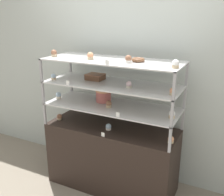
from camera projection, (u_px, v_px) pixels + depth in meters
The scene contains 26 objects.
ground_plane at pixel (112, 184), 3.07m from camera, with size 20.00×20.00×0.00m, color gray.
back_wall at pixel (128, 69), 3.02m from camera, with size 8.00×0.05×2.60m.
display_base at pixel (112, 157), 2.96m from camera, with size 1.42×0.55×0.74m.
display_riser_lower at pixel (112, 107), 2.77m from camera, with size 1.42×0.55×0.24m.
display_riser_middle at pixel (112, 85), 2.70m from camera, with size 1.42×0.55×0.24m.
display_riser_upper at pixel (112, 61), 2.62m from camera, with size 1.42×0.55×0.24m.
layer_cake_centerpiece at pixel (104, 96), 2.88m from camera, with size 0.17×0.17×0.13m.
sheet_cake_frosted at pixel (95, 77), 2.83m from camera, with size 0.18×0.16×0.06m.
cupcake_0 at pixel (59, 117), 3.03m from camera, with size 0.06×0.06×0.07m.
cupcake_1 at pixel (109, 127), 2.76m from camera, with size 0.06×0.06×0.07m.
cupcake_2 at pixel (171, 140), 2.49m from camera, with size 0.06×0.06×0.07m.
price_tag_0 at pixel (103, 135), 2.61m from camera, with size 0.04×0.00×0.04m.
cupcake_3 at pixel (59, 95), 2.99m from camera, with size 0.06×0.06×0.07m.
cupcake_4 at pixel (109, 104), 2.71m from camera, with size 0.06×0.06×0.07m.
cupcake_5 at pixel (172, 114), 2.43m from camera, with size 0.06×0.06×0.07m.
price_tag_1 at pixel (118, 115), 2.47m from camera, with size 0.04×0.00×0.04m.
cupcake_6 at pixel (54, 77), 2.84m from camera, with size 0.06×0.06×0.06m.
cupcake_7 at pixel (129, 85), 2.53m from camera, with size 0.06×0.06×0.06m.
cupcake_8 at pixel (173, 92), 2.31m from camera, with size 0.06×0.06×0.06m.
price_tag_2 at pixel (68, 83), 2.63m from camera, with size 0.04×0.00×0.04m.
cupcake_9 at pixel (54, 53), 2.80m from camera, with size 0.06×0.06×0.07m.
cupcake_10 at pixel (90, 56), 2.63m from camera, with size 0.06×0.06×0.07m.
cupcake_11 at pixel (128, 59), 2.45m from camera, with size 0.06×0.06×0.07m.
cupcake_12 at pixel (176, 64), 2.22m from camera, with size 0.06×0.06×0.07m.
price_tag_3 at pixel (107, 62), 2.36m from camera, with size 0.04×0.00×0.04m.
donut_glazed at pixel (138, 60), 2.52m from camera, with size 0.13×0.13×0.04m.
Camera 1 is at (1.16, -2.33, 1.93)m, focal length 42.00 mm.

